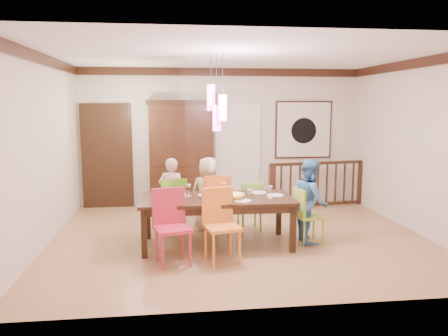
{
  "coord_description": "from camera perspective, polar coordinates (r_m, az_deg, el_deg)",
  "views": [
    {
      "loc": [
        -1.07,
        -6.8,
        2.16
      ],
      "look_at": [
        -0.24,
        0.04,
        1.14
      ],
      "focal_mm": 35.0,
      "sensor_mm": 36.0,
      "label": 1
    }
  ],
  "objects": [
    {
      "name": "napkin",
      "position": [
        6.3,
        -0.99,
        -4.48
      ],
      "size": [
        0.18,
        0.14,
        0.01
      ],
      "primitive_type": "cube",
      "color": "#D83359",
      "rests_on": "dining_table"
    },
    {
      "name": "china_hutch",
      "position": [
        9.16,
        -5.56,
        1.85
      ],
      "size": [
        1.41,
        0.46,
        2.24
      ],
      "color": "black",
      "rests_on": "floor"
    },
    {
      "name": "wine_glass_b",
      "position": [
        6.81,
        -0.01,
        -2.74
      ],
      "size": [
        0.08,
        0.08,
        0.19
      ],
      "primitive_type": null,
      "color": "silver",
      "rests_on": "dining_table"
    },
    {
      "name": "wall_right",
      "position": [
        7.96,
        23.91,
        2.55
      ],
      "size": [
        0.0,
        5.0,
        5.0
      ],
      "primitive_type": "plane",
      "rotation": [
        1.57,
        0.0,
        -1.57
      ],
      "color": "beige",
      "rests_on": "floor"
    },
    {
      "name": "plate_far_mid",
      "position": [
        6.95,
        -0.69,
        -3.26
      ],
      "size": [
        0.26,
        0.26,
        0.01
      ],
      "primitive_type": "cylinder",
      "color": "white",
      "rests_on": "dining_table"
    },
    {
      "name": "plate_near_left",
      "position": [
        6.35,
        -7.28,
        -4.44
      ],
      "size": [
        0.26,
        0.26,
        0.01
      ],
      "primitive_type": "cylinder",
      "color": "white",
      "rests_on": "dining_table"
    },
    {
      "name": "wine_glass_a",
      "position": [
        6.72,
        -4.66,
        -2.92
      ],
      "size": [
        0.08,
        0.08,
        0.19
      ],
      "primitive_type": null,
      "color": "#590C19",
      "rests_on": "dining_table"
    },
    {
      "name": "person_far_mid",
      "position": [
        7.49,
        -2.1,
        -3.38
      ],
      "size": [
        0.72,
        0.59,
        1.27
      ],
      "primitive_type": "imported",
      "rotation": [
        0.0,
        0.0,
        2.79
      ],
      "color": "beige",
      "rests_on": "floor"
    },
    {
      "name": "white_doorway",
      "position": [
        9.44,
        1.79,
        1.62
      ],
      "size": [
        0.97,
        0.05,
        2.22
      ],
      "primitive_type": "cube",
      "color": "silver",
      "rests_on": "wall_back"
    },
    {
      "name": "chair_far_mid",
      "position": [
        7.35,
        -1.19,
        -4.05
      ],
      "size": [
        0.5,
        0.5,
        1.01
      ],
      "rotation": [
        0.0,
        0.0,
        3.25
      ],
      "color": "#BB5718",
      "rests_on": "floor"
    },
    {
      "name": "person_far_left",
      "position": [
        7.51,
        -6.84,
        -3.43
      ],
      "size": [
        0.52,
        0.4,
        1.26
      ],
      "primitive_type": "imported",
      "rotation": [
        0.0,
        0.0,
        2.9
      ],
      "color": "beige",
      "rests_on": "floor"
    },
    {
      "name": "plate_end_right",
      "position": [
        6.8,
        6.69,
        -3.57
      ],
      "size": [
        0.26,
        0.26,
        0.01
      ],
      "primitive_type": "cylinder",
      "color": "white",
      "rests_on": "dining_table"
    },
    {
      "name": "cup_right",
      "position": [
        6.85,
        3.38,
        -3.13
      ],
      "size": [
        0.12,
        0.12,
        0.09
      ],
      "primitive_type": "imported",
      "rotation": [
        0.0,
        0.0,
        -0.29
      ],
      "color": "silver",
      "rests_on": "dining_table"
    },
    {
      "name": "dining_table",
      "position": [
        6.66,
        -0.94,
        -4.52
      ],
      "size": [
        2.31,
        1.07,
        0.75
      ],
      "rotation": [
        0.0,
        0.0,
        -0.01
      ],
      "color": "black",
      "rests_on": "floor"
    },
    {
      "name": "crown_molding",
      "position": [
        6.92,
        2.09,
        13.86
      ],
      "size": [
        6.0,
        5.0,
        0.16
      ],
      "primitive_type": null,
      "color": "black",
      "rests_on": "wall_back"
    },
    {
      "name": "cup_left",
      "position": [
        6.52,
        -5.49,
        -3.7
      ],
      "size": [
        0.15,
        0.15,
        0.1
      ],
      "primitive_type": "imported",
      "rotation": [
        0.0,
        0.0,
        0.3
      ],
      "color": "silver",
      "rests_on": "dining_table"
    },
    {
      "name": "chair_near_mid",
      "position": [
        5.99,
        -0.23,
        -6.93
      ],
      "size": [
        0.54,
        0.54,
        1.01
      ],
      "rotation": [
        0.0,
        0.0,
        0.22
      ],
      "color": "orange",
      "rests_on": "floor"
    },
    {
      "name": "pendant_cluster",
      "position": [
        6.49,
        -0.97,
        7.91
      ],
      "size": [
        0.27,
        0.21,
        1.14
      ],
      "color": "#F4499B",
      "rests_on": "ceiling"
    },
    {
      "name": "wine_glass_d",
      "position": [
        6.59,
        6.05,
        -3.17
      ],
      "size": [
        0.08,
        0.08,
        0.19
      ],
      "primitive_type": null,
      "color": "silver",
      "rests_on": "dining_table"
    },
    {
      "name": "wall_left",
      "position": [
        7.11,
        -22.64,
        2.01
      ],
      "size": [
        0.0,
        5.0,
        5.0
      ],
      "primitive_type": "plane",
      "rotation": [
        1.57,
        0.0,
        1.57
      ],
      "color": "beige",
      "rests_on": "floor"
    },
    {
      "name": "small_bowl",
      "position": [
        6.59,
        -2.64,
        -3.72
      ],
      "size": [
        0.22,
        0.22,
        0.06
      ],
      "primitive_type": "imported",
      "rotation": [
        0.0,
        0.0,
        0.24
      ],
      "color": "white",
      "rests_on": "dining_table"
    },
    {
      "name": "person_end_right",
      "position": [
        6.97,
        11.19,
        -4.2
      ],
      "size": [
        0.54,
        0.67,
        1.32
      ],
      "primitive_type": "imported",
      "rotation": [
        0.0,
        0.0,
        1.51
      ],
      "color": "#417FB8",
      "rests_on": "floor"
    },
    {
      "name": "chair_near_left",
      "position": [
        5.94,
        -6.74,
        -7.06
      ],
      "size": [
        0.56,
        0.56,
        1.02
      ],
      "rotation": [
        0.0,
        0.0,
        0.25
      ],
      "color": "#BF273F",
      "rests_on": "floor"
    },
    {
      "name": "chair_far_left",
      "position": [
        7.41,
        -6.72,
        -4.29
      ],
      "size": [
        0.48,
        0.48,
        0.95
      ],
      "rotation": [
        0.0,
        0.0,
        3.28
      ],
      "color": "#5DAA1E",
      "rests_on": "floor"
    },
    {
      "name": "plate_far_left",
      "position": [
        6.85,
        -7.53,
        -3.49
      ],
      "size": [
        0.26,
        0.26,
        0.01
      ],
      "primitive_type": "cylinder",
      "color": "white",
      "rests_on": "dining_table"
    },
    {
      "name": "chair_far_right",
      "position": [
        7.51,
        3.32,
        -4.49
      ],
      "size": [
        0.43,
        0.43,
        0.85
      ],
      "rotation": [
        0.0,
        0.0,
        3.26
      ],
      "color": "#73B534",
      "rests_on": "floor"
    },
    {
      "name": "serving_bowl",
      "position": [
        6.51,
        1.25,
        -3.74
      ],
      "size": [
        0.39,
        0.39,
        0.08
      ],
      "primitive_type": "imported",
      "rotation": [
        0.0,
        0.0,
        -0.19
      ],
      "color": "#F7BC46",
      "rests_on": "dining_table"
    },
    {
      "name": "ceiling",
      "position": [
        6.93,
        2.09,
        14.52
      ],
      "size": [
        6.0,
        6.0,
        0.0
      ],
      "primitive_type": "plane",
      "rotation": [
        3.14,
        0.0,
        0.0
      ],
      "color": "white",
      "rests_on": "wall_back"
    },
    {
      "name": "balustrade",
      "position": [
        9.42,
        12.16,
        -1.96
      ],
      "size": [
        2.2,
        0.37,
        0.96
      ],
      "rotation": [
        0.0,
        0.0,
        0.13
      ],
      "color": "black",
      "rests_on": "floor"
    },
    {
      "name": "floor",
      "position": [
        7.22,
        1.97,
        -9.04
      ],
      "size": [
        6.0,
        6.0,
        0.0
      ],
      "primitive_type": "plane",
      "color": "#9F7E4D",
      "rests_on": "ground"
    },
    {
      "name": "wine_glass_c",
      "position": [
        6.39,
        -1.18,
        -3.48
      ],
      "size": [
        0.08,
        0.08,
        0.19
      ],
      "primitive_type": null,
      "color": "#590C19",
      "rests_on": "dining_table"
    },
    {
      "name": "chair_end_right",
      "position": [
        6.96,
        11.11,
        -5.61
      ],
      "size": [
        0.44,
        0.44,
        0.87
      ],
      "rotation": [
        0.0,
        0.0,
        1.71
      ],
      "color": "#99C93B",
      "rests_on": "floor"
    },
    {
      "name": "painting",
      "position": [
        9.71,
        10.33,
        4.94
      ],
      "size": [
        1.25,
        0.06,
        1.25
      ],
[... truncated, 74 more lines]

